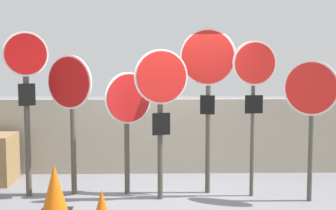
{
  "coord_description": "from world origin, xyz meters",
  "views": [
    {
      "loc": [
        -0.14,
        -7.1,
        2.11
      ],
      "look_at": [
        0.02,
        0.0,
        1.42
      ],
      "focal_mm": 50.0,
      "sensor_mm": 36.0,
      "label": 1
    }
  ],
  "objects": [
    {
      "name": "stop_sign_4",
      "position": [
        0.64,
        0.11,
        1.85
      ],
      "size": [
        0.85,
        0.29,
        2.59
      ],
      "rotation": [
        0.0,
        0.0,
        -0.3
      ],
      "color": "#474238",
      "rests_on": "ground"
    },
    {
      "name": "stop_sign_5",
      "position": [
        1.32,
        -0.08,
        1.78
      ],
      "size": [
        0.68,
        0.14,
        2.4
      ],
      "rotation": [
        0.0,
        0.0,
        0.1
      ],
      "color": "#474238",
      "rests_on": "ground"
    },
    {
      "name": "stop_sign_2",
      "position": [
        -0.6,
        0.09,
        1.35
      ],
      "size": [
        0.7,
        0.43,
        1.92
      ],
      "rotation": [
        0.0,
        0.0,
        0.54
      ],
      "color": "#474238",
      "rests_on": "ground"
    },
    {
      "name": "stop_sign_3",
      "position": [
        -0.09,
        -0.2,
        1.59
      ],
      "size": [
        0.8,
        0.24,
        2.27
      ],
      "rotation": [
        0.0,
        0.0,
        0.25
      ],
      "color": "#474238",
      "rests_on": "ground"
    },
    {
      "name": "stop_sign_0",
      "position": [
        -2.13,
        0.01,
        1.72
      ],
      "size": [
        0.63,
        0.29,
        2.53
      ],
      "rotation": [
        0.0,
        0.0,
        0.4
      ],
      "color": "#474238",
      "rests_on": "ground"
    },
    {
      "name": "ground_plane",
      "position": [
        0.0,
        0.0,
        0.0
      ],
      "size": [
        40.0,
        40.0,
        0.0
      ],
      "primitive_type": "plane",
      "color": "slate"
    },
    {
      "name": "stop_sign_1",
      "position": [
        -1.48,
        0.08,
        1.54
      ],
      "size": [
        0.74,
        0.42,
        2.18
      ],
      "rotation": [
        0.0,
        0.0,
        -0.49
      ],
      "color": "#474238",
      "rests_on": "ground"
    },
    {
      "name": "stop_sign_6",
      "position": [
        2.11,
        -0.35,
        1.52
      ],
      "size": [
        0.69,
        0.48,
        2.1
      ],
      "rotation": [
        0.0,
        0.0,
        -0.59
      ],
      "color": "#474238",
      "rests_on": "ground"
    },
    {
      "name": "traffic_cone_0",
      "position": [
        -1.56,
        -0.78,
        0.34
      ],
      "size": [
        0.42,
        0.42,
        0.69
      ],
      "color": "black",
      "rests_on": "ground"
    },
    {
      "name": "fence_back",
      "position": [
        0.0,
        1.48,
        0.69
      ],
      "size": [
        7.27,
        0.12,
        1.39
      ],
      "color": "#A89E89",
      "rests_on": "ground"
    }
  ]
}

